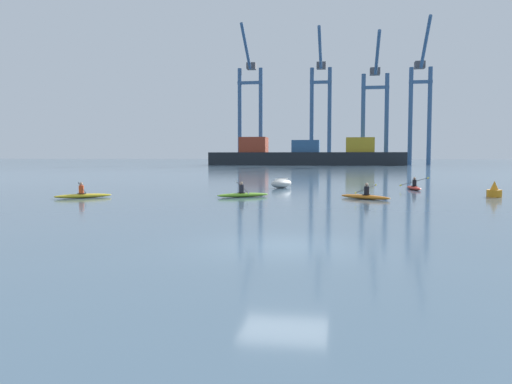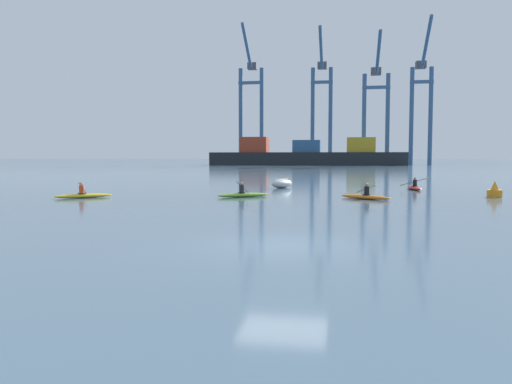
{
  "view_description": "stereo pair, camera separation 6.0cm",
  "coord_description": "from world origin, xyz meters",
  "px_view_note": "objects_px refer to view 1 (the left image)",
  "views": [
    {
      "loc": [
        1.54,
        -14.44,
        2.54
      ],
      "look_at": [
        -2.91,
        12.72,
        0.6
      ],
      "focal_mm": 35.97,
      "sensor_mm": 36.0,
      "label": 1
    },
    {
      "loc": [
        1.6,
        -14.43,
        2.54
      ],
      "look_at": [
        -2.91,
        12.72,
        0.6
      ],
      "focal_mm": 35.97,
      "sensor_mm": 36.0,
      "label": 2
    }
  ],
  "objects_px": {
    "kayak_red": "(414,187)",
    "channel_buoy": "(494,191)",
    "gantry_crane_east_mid": "(375,103)",
    "gantry_crane_east": "(421,99)",
    "kayak_lime": "(243,194)",
    "gantry_crane_west": "(250,100)",
    "kayak_yellow": "(83,195)",
    "container_barge": "(306,155)",
    "gantry_crane_west_mid": "(321,100)",
    "kayak_orange": "(365,196)",
    "capsized_dinghy": "(281,184)"
  },
  "relations": [
    {
      "from": "kayak_red",
      "to": "channel_buoy",
      "type": "bearing_deg",
      "value": -58.31
    },
    {
      "from": "gantry_crane_east_mid",
      "to": "gantry_crane_east",
      "type": "xyz_separation_m",
      "value": [
        12.58,
        0.96,
        1.11
      ]
    },
    {
      "from": "kayak_lime",
      "to": "kayak_red",
      "type": "relative_size",
      "value": 0.92
    },
    {
      "from": "kayak_red",
      "to": "kayak_lime",
      "type": "bearing_deg",
      "value": -141.95
    },
    {
      "from": "gantry_crane_west",
      "to": "gantry_crane_east",
      "type": "height_order",
      "value": "gantry_crane_west"
    },
    {
      "from": "kayak_yellow",
      "to": "container_barge",
      "type": "bearing_deg",
      "value": 87.07
    },
    {
      "from": "gantry_crane_west_mid",
      "to": "gantry_crane_east",
      "type": "relative_size",
      "value": 0.99
    },
    {
      "from": "gantry_crane_west",
      "to": "gantry_crane_west_mid",
      "type": "relative_size",
      "value": 1.05
    },
    {
      "from": "kayak_yellow",
      "to": "gantry_crane_east",
      "type": "bearing_deg",
      "value": 72.98
    },
    {
      "from": "gantry_crane_east_mid",
      "to": "kayak_orange",
      "type": "relative_size",
      "value": 11.38
    },
    {
      "from": "gantry_crane_west",
      "to": "capsized_dinghy",
      "type": "distance_m",
      "value": 119.94
    },
    {
      "from": "gantry_crane_east_mid",
      "to": "kayak_yellow",
      "type": "bearing_deg",
      "value": -101.6
    },
    {
      "from": "channel_buoy",
      "to": "kayak_red",
      "type": "height_order",
      "value": "channel_buoy"
    },
    {
      "from": "kayak_red",
      "to": "gantry_crane_west_mid",
      "type": "bearing_deg",
      "value": 95.6
    },
    {
      "from": "container_barge",
      "to": "gantry_crane_west_mid",
      "type": "height_order",
      "value": "gantry_crane_west_mid"
    },
    {
      "from": "gantry_crane_east",
      "to": "kayak_yellow",
      "type": "distance_m",
      "value": 129.77
    },
    {
      "from": "kayak_lime",
      "to": "kayak_orange",
      "type": "xyz_separation_m",
      "value": [
        7.4,
        -0.28,
        -0.0
      ]
    },
    {
      "from": "container_barge",
      "to": "kayak_red",
      "type": "bearing_deg",
      "value": -81.72
    },
    {
      "from": "container_barge",
      "to": "channel_buoy",
      "type": "bearing_deg",
      "value": -80.19
    },
    {
      "from": "gantry_crane_west_mid",
      "to": "gantry_crane_east_mid",
      "type": "height_order",
      "value": "gantry_crane_west_mid"
    },
    {
      "from": "kayak_lime",
      "to": "kayak_red",
      "type": "bearing_deg",
      "value": 38.05
    },
    {
      "from": "gantry_crane_west_mid",
      "to": "gantry_crane_east",
      "type": "distance_m",
      "value": 28.93
    },
    {
      "from": "gantry_crane_west",
      "to": "gantry_crane_east_mid",
      "type": "height_order",
      "value": "gantry_crane_west"
    },
    {
      "from": "gantry_crane_west_mid",
      "to": "gantry_crane_east_mid",
      "type": "distance_m",
      "value": 17.3
    },
    {
      "from": "gantry_crane_east_mid",
      "to": "channel_buoy",
      "type": "bearing_deg",
      "value": -90.11
    },
    {
      "from": "kayak_lime",
      "to": "container_barge",
      "type": "bearing_deg",
      "value": 91.82
    },
    {
      "from": "channel_buoy",
      "to": "kayak_yellow",
      "type": "distance_m",
      "value": 25.26
    },
    {
      "from": "gantry_crane_east",
      "to": "kayak_lime",
      "type": "bearing_deg",
      "value": -103.15
    },
    {
      "from": "capsized_dinghy",
      "to": "kayak_yellow",
      "type": "distance_m",
      "value": 15.86
    },
    {
      "from": "gantry_crane_east",
      "to": "kayak_orange",
      "type": "relative_size",
      "value": 12.42
    },
    {
      "from": "container_barge",
      "to": "gantry_crane_west",
      "type": "relative_size",
      "value": 1.34
    },
    {
      "from": "kayak_yellow",
      "to": "kayak_lime",
      "type": "relative_size",
      "value": 0.95
    },
    {
      "from": "gantry_crane_west",
      "to": "kayak_yellow",
      "type": "distance_m",
      "value": 129.84
    },
    {
      "from": "container_barge",
      "to": "channel_buoy",
      "type": "distance_m",
      "value": 111.21
    },
    {
      "from": "kayak_orange",
      "to": "kayak_red",
      "type": "xyz_separation_m",
      "value": [
        4.04,
        9.24,
        0.0
      ]
    },
    {
      "from": "gantry_crane_east_mid",
      "to": "channel_buoy",
      "type": "distance_m",
      "value": 118.27
    },
    {
      "from": "gantry_crane_east",
      "to": "channel_buoy",
      "type": "bearing_deg",
      "value": -96.19
    },
    {
      "from": "gantry_crane_west_mid",
      "to": "kayak_red",
      "type": "distance_m",
      "value": 119.82
    },
    {
      "from": "gantry_crane_west_mid",
      "to": "gantry_crane_east",
      "type": "bearing_deg",
      "value": -12.11
    },
    {
      "from": "gantry_crane_east_mid",
      "to": "kayak_red",
      "type": "xyz_separation_m",
      "value": [
        -4.14,
        -110.67,
        -17.34
      ]
    },
    {
      "from": "capsized_dinghy",
      "to": "kayak_red",
      "type": "relative_size",
      "value": 0.82
    },
    {
      "from": "kayak_yellow",
      "to": "capsized_dinghy",
      "type": "bearing_deg",
      "value": 47.32
    },
    {
      "from": "gantry_crane_west",
      "to": "channel_buoy",
      "type": "height_order",
      "value": "gantry_crane_west"
    },
    {
      "from": "container_barge",
      "to": "gantry_crane_east",
      "type": "height_order",
      "value": "gantry_crane_east"
    },
    {
      "from": "gantry_crane_west",
      "to": "gantry_crane_east_mid",
      "type": "bearing_deg",
      "value": -9.04
    },
    {
      "from": "kayak_orange",
      "to": "kayak_lime",
      "type": "bearing_deg",
      "value": 177.8
    },
    {
      "from": "channel_buoy",
      "to": "kayak_yellow",
      "type": "bearing_deg",
      "value": -168.94
    },
    {
      "from": "gantry_crane_east",
      "to": "kayak_yellow",
      "type": "height_order",
      "value": "gantry_crane_east"
    },
    {
      "from": "gantry_crane_west_mid",
      "to": "kayak_red",
      "type": "xyz_separation_m",
      "value": [
        11.55,
        -117.7,
        -19.24
      ]
    },
    {
      "from": "gantry_crane_east",
      "to": "capsized_dinghy",
      "type": "height_order",
      "value": "gantry_crane_east"
    }
  ]
}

